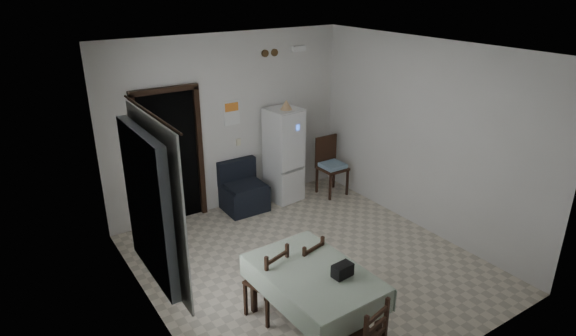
{
  "coord_description": "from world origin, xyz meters",
  "views": [
    {
      "loc": [
        -3.36,
        -4.59,
        3.71
      ],
      "look_at": [
        0.0,
        0.5,
        1.25
      ],
      "focal_mm": 30.0,
      "sensor_mm": 36.0,
      "label": 1
    }
  ],
  "objects_px": {
    "dining_chair_far_left": "(266,280)",
    "dining_chair_far_right": "(303,269)",
    "fridge": "(284,155)",
    "corner_chair": "(332,167)",
    "navy_seat": "(244,187)",
    "dining_table": "(313,300)"
  },
  "relations": [
    {
      "from": "fridge",
      "to": "dining_chair_far_left",
      "type": "height_order",
      "value": "fridge"
    },
    {
      "from": "navy_seat",
      "to": "corner_chair",
      "type": "distance_m",
      "value": 1.66
    },
    {
      "from": "dining_chair_far_left",
      "to": "fridge",
      "type": "bearing_deg",
      "value": -143.13
    },
    {
      "from": "dining_chair_far_left",
      "to": "corner_chair",
      "type": "bearing_deg",
      "value": -157.21
    },
    {
      "from": "dining_chair_far_left",
      "to": "dining_table",
      "type": "bearing_deg",
      "value": 104.36
    },
    {
      "from": "fridge",
      "to": "dining_chair_far_left",
      "type": "bearing_deg",
      "value": -134.06
    },
    {
      "from": "navy_seat",
      "to": "fridge",
      "type": "bearing_deg",
      "value": 0.83
    },
    {
      "from": "fridge",
      "to": "dining_chair_far_right",
      "type": "distance_m",
      "value": 2.92
    },
    {
      "from": "corner_chair",
      "to": "dining_chair_far_right",
      "type": "height_order",
      "value": "corner_chair"
    },
    {
      "from": "navy_seat",
      "to": "dining_chair_far_left",
      "type": "bearing_deg",
      "value": -112.49
    },
    {
      "from": "corner_chair",
      "to": "dining_chair_far_left",
      "type": "distance_m",
      "value": 3.51
    },
    {
      "from": "dining_chair_far_right",
      "to": "navy_seat",
      "type": "bearing_deg",
      "value": -116.48
    },
    {
      "from": "dining_table",
      "to": "fridge",
      "type": "bearing_deg",
      "value": 60.68
    },
    {
      "from": "fridge",
      "to": "dining_chair_far_right",
      "type": "relative_size",
      "value": 1.88
    },
    {
      "from": "corner_chair",
      "to": "navy_seat",
      "type": "bearing_deg",
      "value": 168.78
    },
    {
      "from": "navy_seat",
      "to": "dining_table",
      "type": "bearing_deg",
      "value": -103.82
    },
    {
      "from": "dining_chair_far_left",
      "to": "dining_chair_far_right",
      "type": "relative_size",
      "value": 1.06
    },
    {
      "from": "navy_seat",
      "to": "dining_chair_far_left",
      "type": "relative_size",
      "value": 0.89
    },
    {
      "from": "fridge",
      "to": "corner_chair",
      "type": "distance_m",
      "value": 0.94
    },
    {
      "from": "fridge",
      "to": "corner_chair",
      "type": "relative_size",
      "value": 1.57
    },
    {
      "from": "dining_table",
      "to": "dining_chair_far_right",
      "type": "distance_m",
      "value": 0.54
    },
    {
      "from": "fridge",
      "to": "dining_table",
      "type": "xyz_separation_m",
      "value": [
        -1.59,
        -3.03,
        -0.44
      ]
    }
  ]
}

